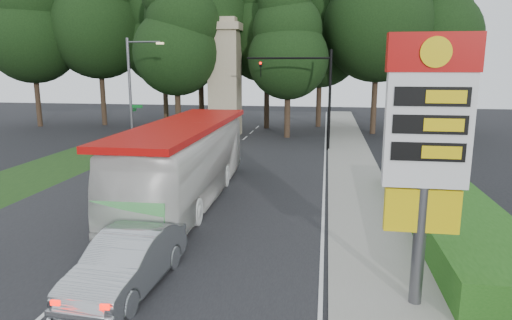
% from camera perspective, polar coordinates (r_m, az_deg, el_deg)
% --- Properties ---
extents(ground, '(120.00, 120.00, 0.00)m').
position_cam_1_polar(ground, '(13.02, -25.26, -17.43)').
color(ground, black).
rests_on(ground, ground).
extents(road_surface, '(14.00, 80.00, 0.02)m').
position_cam_1_polar(road_surface, '(23.15, -8.63, -3.64)').
color(road_surface, black).
rests_on(road_surface, ground).
extents(sidewalk_right, '(3.00, 80.00, 0.12)m').
position_cam_1_polar(sidewalk_right, '(22.18, 12.89, -4.36)').
color(sidewalk_right, gray).
rests_on(sidewalk_right, ground).
extents(grass_verge_left, '(5.00, 50.00, 0.02)m').
position_cam_1_polar(grass_verge_left, '(32.35, -21.66, 0.06)').
color(grass_verge_left, '#193814').
rests_on(grass_verge_left, ground).
extents(hedge, '(3.00, 14.00, 1.20)m').
position_cam_1_polar(hedge, '(18.73, 23.05, -6.31)').
color(hedge, '#1F5015').
rests_on(hedge, ground).
extents(gas_station_pylon, '(2.10, 0.45, 6.85)m').
position_cam_1_polar(gas_station_pylon, '(11.64, 20.64, 2.81)').
color(gas_station_pylon, '#59595E').
rests_on(gas_station_pylon, ground).
extents(traffic_signal_mast, '(6.10, 0.35, 7.20)m').
position_cam_1_polar(traffic_signal_mast, '(33.32, 6.95, 9.22)').
color(traffic_signal_mast, black).
rests_on(traffic_signal_mast, ground).
extents(streetlight_signs, '(2.75, 0.98, 8.00)m').
position_cam_1_polar(streetlight_signs, '(34.22, -15.15, 8.57)').
color(streetlight_signs, '#59595E').
rests_on(streetlight_signs, ground).
extents(monument, '(3.00, 3.00, 10.05)m').
position_cam_1_polar(monument, '(40.26, -3.90, 10.32)').
color(monument, tan).
rests_on(monument, ground).
extents(tree_far_west, '(8.96, 8.96, 17.60)m').
position_cam_1_polar(tree_far_west, '(51.35, -26.42, 15.71)').
color(tree_far_west, '#2D2116').
rests_on(tree_far_west, ground).
extents(tree_west_mid, '(9.80, 9.80, 19.25)m').
position_cam_1_polar(tree_west_mid, '(50.11, -19.26, 17.54)').
color(tree_west_mid, '#2D2116').
rests_on(tree_west_mid, ground).
extents(tree_west_near, '(8.40, 8.40, 16.50)m').
position_cam_1_polar(tree_west_near, '(49.38, -11.58, 16.08)').
color(tree_west_near, '#2D2116').
rests_on(tree_west_near, ground).
extents(tree_center_right, '(9.24, 9.24, 18.15)m').
position_cam_1_polar(tree_center_right, '(44.92, 1.39, 18.05)').
color(tree_center_right, '#2D2116').
rests_on(tree_center_right, ground).
extents(tree_east_near, '(8.12, 8.12, 15.95)m').
position_cam_1_polar(tree_east_near, '(46.41, 8.10, 16.08)').
color(tree_east_near, '#2D2116').
rests_on(tree_east_near, ground).
extents(tree_east_mid, '(9.52, 9.52, 18.70)m').
position_cam_1_polar(tree_east_mid, '(42.80, 15.15, 18.42)').
color(tree_east_mid, '#2D2116').
rests_on(tree_east_mid, ground).
extents(tree_far_east, '(8.68, 8.68, 17.05)m').
position_cam_1_polar(tree_far_east, '(45.41, 21.35, 16.36)').
color(tree_far_east, '#2D2116').
rests_on(tree_far_east, ground).
extents(tree_monument_left, '(7.28, 7.28, 14.30)m').
position_cam_1_polar(tree_monument_left, '(40.43, -10.03, 15.24)').
color(tree_monument_left, '#2D2116').
rests_on(tree_monument_left, ground).
extents(tree_monument_right, '(6.72, 6.72, 13.20)m').
position_cam_1_polar(tree_monument_right, '(38.96, 4.06, 14.54)').
color(tree_monument_right, '#2D2116').
rests_on(tree_monument_right, ground).
extents(transit_bus, '(3.37, 12.90, 3.57)m').
position_cam_1_polar(transit_bus, '(21.07, -8.80, -0.21)').
color(transit_bus, white).
rests_on(transit_bus, ground).
extents(sedan_silver, '(1.93, 4.93, 1.60)m').
position_cam_1_polar(sedan_silver, '(13.34, -15.78, -12.15)').
color(sedan_silver, '#AAAEB2').
rests_on(sedan_silver, ground).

